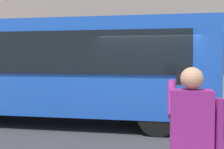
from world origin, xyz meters
name	(u,v)px	position (x,y,z in m)	size (l,w,h in m)	color
ground_plane	(149,130)	(0.00, 0.00, 0.00)	(60.00, 60.00, 0.00)	#2B2B2D
red_bus	(58,67)	(2.77, -0.52, 1.68)	(9.05, 2.54, 3.08)	#1947AD
pedestrian_photographer	(191,139)	(-0.66, 4.83, 1.14)	(0.53, 0.52, 1.70)	#4C4238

